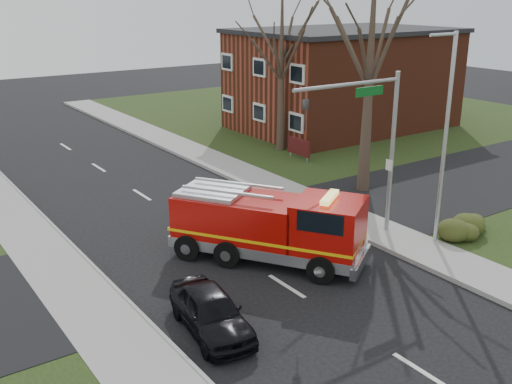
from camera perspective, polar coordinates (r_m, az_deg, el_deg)
ground at (r=21.13m, az=2.93°, el=-8.97°), size 120.00×120.00×0.00m
sidewalk_right at (r=25.03m, az=14.31°, el=-4.81°), size 2.40×80.00×0.15m
sidewalk_left at (r=18.45m, az=-12.98°, el=-13.62°), size 2.40×80.00×0.15m
brick_building at (r=45.20m, az=8.33°, el=10.61°), size 15.40×10.40×7.25m
health_center_sign at (r=36.17m, az=4.10°, el=4.30°), size 0.12×2.00×1.40m
hedge_corner at (r=26.37m, az=20.07°, el=-2.99°), size 2.80×2.00×0.90m
bare_tree_near at (r=29.65m, az=10.93°, el=13.70°), size 6.00×6.00×12.00m
bare_tree_far at (r=37.48m, az=2.47°, el=13.54°), size 5.25×5.25×10.50m
traffic_signal_mast at (r=23.89m, az=10.91°, el=6.02°), size 5.29×0.18×6.80m
streetlight_pole at (r=24.07m, az=17.53°, el=5.21°), size 1.48×0.16×8.40m
fire_engine at (r=22.58m, az=1.34°, el=-3.41°), size 6.00×7.30×2.89m
parked_car_maroon at (r=18.29m, az=-4.31°, el=-11.27°), size 2.12×4.12×1.34m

